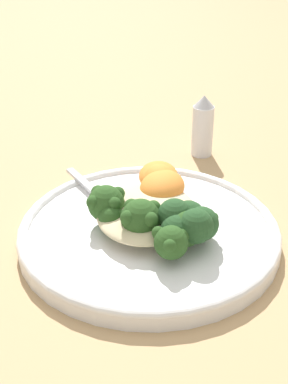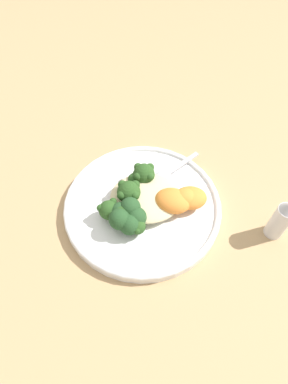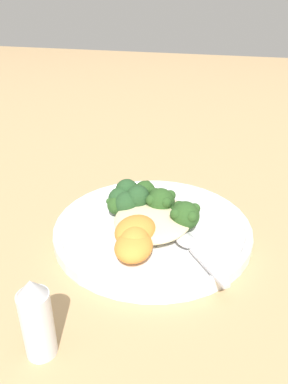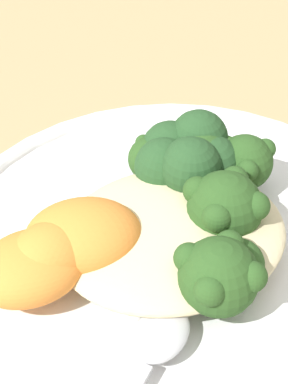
{
  "view_description": "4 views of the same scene",
  "coord_description": "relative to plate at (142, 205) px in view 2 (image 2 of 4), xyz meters",
  "views": [
    {
      "loc": [
        -0.51,
        -0.05,
        0.34
      ],
      "look_at": [
        -0.01,
        0.02,
        0.06
      ],
      "focal_mm": 50.0,
      "sensor_mm": 36.0,
      "label": 1
    },
    {
      "loc": [
        -0.01,
        -0.29,
        0.47
      ],
      "look_at": [
        -0.02,
        0.01,
        0.06
      ],
      "focal_mm": 28.0,
      "sensor_mm": 36.0,
      "label": 2
    },
    {
      "loc": [
        0.43,
        0.14,
        0.31
      ],
      "look_at": [
        -0.03,
        -0.0,
        0.06
      ],
      "focal_mm": 35.0,
      "sensor_mm": 36.0,
      "label": 3
    },
    {
      "loc": [
        0.1,
        0.24,
        0.28
      ],
      "look_at": [
        -0.0,
        0.0,
        0.05
      ],
      "focal_mm": 60.0,
      "sensor_mm": 36.0,
      "label": 4
    }
  ],
  "objects": [
    {
      "name": "broccoli_stalk_0",
      "position": [
        0.0,
        0.04,
        0.03
      ],
      "size": [
        0.06,
        0.1,
        0.04
      ],
      "rotation": [
        0.0,
        0.0,
        1.92
      ],
      "color": "#9EBC66",
      "rests_on": "plate"
    },
    {
      "name": "sweet_potato_chunk_2",
      "position": [
        0.08,
        0.0,
        0.03
      ],
      "size": [
        0.06,
        0.05,
        0.03
      ],
      "primitive_type": "ellipsoid",
      "rotation": [
        0.0,
        0.0,
        3.24
      ],
      "color": "orange",
      "rests_on": "plate"
    },
    {
      "name": "broccoli_stalk_3",
      "position": [
        -0.04,
        -0.02,
        0.02
      ],
      "size": [
        0.13,
        0.05,
        0.03
      ],
      "rotation": [
        0.0,
        0.0,
        3.37
      ],
      "color": "#9EBC66",
      "rests_on": "plate"
    },
    {
      "name": "spoon",
      "position": [
        0.05,
        0.07,
        0.01
      ],
      "size": [
        0.1,
        0.09,
        0.01
      ],
      "rotation": [
        0.0,
        0.0,
        0.71
      ],
      "color": "#B7B7BC",
      "rests_on": "plate"
    },
    {
      "name": "ground_plane",
      "position": [
        0.02,
        -0.02,
        -0.01
      ],
      "size": [
        4.0,
        4.0,
        0.0
      ],
      "primitive_type": "plane",
      "color": "tan"
    },
    {
      "name": "broccoli_stalk_5",
      "position": [
        -0.0,
        -0.05,
        0.02
      ],
      "size": [
        0.06,
        0.08,
        0.03
      ],
      "rotation": [
        0.0,
        0.0,
        4.15
      ],
      "color": "#9EBC66",
      "rests_on": "plate"
    },
    {
      "name": "sweet_potato_chunk_1",
      "position": [
        0.05,
        -0.01,
        0.03
      ],
      "size": [
        0.07,
        0.06,
        0.03
      ],
      "primitive_type": "ellipsoid",
      "rotation": [
        0.0,
        0.0,
        2.91
      ],
      "color": "orange",
      "rests_on": "plate"
    },
    {
      "name": "sweet_potato_chunk_0",
      "position": [
        0.07,
        -0.0,
        0.03
      ],
      "size": [
        0.06,
        0.05,
        0.03
      ],
      "primitive_type": "ellipsoid",
      "rotation": [
        0.0,
        0.0,
        3.36
      ],
      "color": "orange",
      "rests_on": "plate"
    },
    {
      "name": "plate",
      "position": [
        0.0,
        0.0,
        0.0
      ],
      "size": [
        0.29,
        0.29,
        0.02
      ],
      "color": "white",
      "rests_on": "ground_plane"
    },
    {
      "name": "salt_shaker",
      "position": [
        0.23,
        -0.05,
        0.03
      ],
      "size": [
        0.03,
        0.03,
        0.09
      ],
      "color": "silver",
      "rests_on": "ground_plane"
    },
    {
      "name": "quinoa_mound",
      "position": [
        0.01,
        0.0,
        0.02
      ],
      "size": [
        0.13,
        0.11,
        0.02
      ],
      "primitive_type": "ellipsoid",
      "color": "beige",
      "rests_on": "plate"
    },
    {
      "name": "kale_tuft",
      "position": [
        -0.02,
        -0.04,
        0.03
      ],
      "size": [
        0.06,
        0.06,
        0.04
      ],
      "color": "#234723",
      "rests_on": "plate"
    },
    {
      "name": "broccoli_stalk_2",
      "position": [
        -0.02,
        0.0,
        0.03
      ],
      "size": [
        0.09,
        0.05,
        0.04
      ],
      "rotation": [
        0.0,
        0.0,
        2.81
      ],
      "color": "#9EBC66",
      "rests_on": "plate"
    },
    {
      "name": "broccoli_stalk_1",
      "position": [
        -0.0,
        0.03,
        0.02
      ],
      "size": [
        0.06,
        0.08,
        0.03
      ],
      "rotation": [
        0.0,
        0.0,
        2.22
      ],
      "color": "#9EBC66",
      "rests_on": "plate"
    },
    {
      "name": "broccoli_stalk_4",
      "position": [
        -0.03,
        -0.04,
        0.03
      ],
      "size": [
        0.08,
        0.06,
        0.04
      ],
      "rotation": [
        0.0,
        0.0,
        3.64
      ],
      "color": "#9EBC66",
      "rests_on": "plate"
    }
  ]
}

